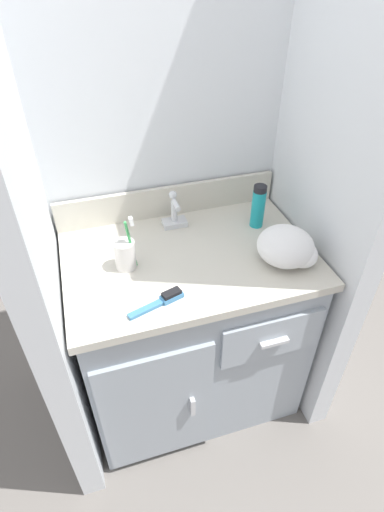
# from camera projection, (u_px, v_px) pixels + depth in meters

# --- Properties ---
(ground_plane) EXTENTS (6.00, 6.00, 0.00)m
(ground_plane) POSITION_uv_depth(u_px,v_px,m) (190.00, 387.00, 1.85)
(ground_plane) COLOR slate
(wall_back) EXTENTS (1.03, 0.08, 2.20)m
(wall_back) POSITION_uv_depth(u_px,v_px,m) (162.00, 129.00, 1.41)
(wall_back) COLOR silver
(wall_back) RESTS_ON ground_plane
(wall_left) EXTENTS (0.08, 0.65, 2.20)m
(wall_left) POSITION_uv_depth(u_px,v_px,m) (17.00, 195.00, 1.05)
(wall_left) COLOR silver
(wall_left) RESTS_ON ground_plane
(wall_right) EXTENTS (0.08, 0.65, 2.20)m
(wall_right) POSITION_uv_depth(u_px,v_px,m) (331.00, 150.00, 1.27)
(wall_right) COLOR silver
(wall_right) RESTS_ON ground_plane
(vanity) EXTENTS (0.85, 0.58, 0.78)m
(vanity) POSITION_uv_depth(u_px,v_px,m) (190.00, 329.00, 1.59)
(vanity) COLOR #9EA8B2
(vanity) RESTS_ON ground_plane
(backsplash) EXTENTS (0.85, 0.02, 0.12)m
(backsplash) POSITION_uv_depth(u_px,v_px,m) (169.00, 201.00, 1.53)
(backsplash) COLOR beige
(backsplash) RESTS_ON vanity
(sink_faucet) EXTENTS (0.09, 0.09, 0.14)m
(sink_faucet) POSITION_uv_depth(u_px,v_px,m) (174.00, 214.00, 1.47)
(sink_faucet) COLOR silver
(sink_faucet) RESTS_ON vanity
(toothbrush_cup) EXTENTS (0.07, 0.07, 0.19)m
(toothbrush_cup) POSITION_uv_depth(u_px,v_px,m) (125.00, 254.00, 1.28)
(toothbrush_cup) COLOR silver
(toothbrush_cup) RESTS_ON vanity
(shaving_cream_can) EXTENTS (0.05, 0.05, 0.17)m
(shaving_cream_can) POSITION_uv_depth(u_px,v_px,m) (258.00, 206.00, 1.45)
(shaving_cream_can) COLOR teal
(shaving_cream_can) RESTS_ON vanity
(hairbrush) EXTENTS (0.18, 0.08, 0.03)m
(hairbrush) POSITION_uv_depth(u_px,v_px,m) (163.00, 300.00, 1.18)
(hairbrush) COLOR teal
(hairbrush) RESTS_ON vanity
(hand_towel) EXTENTS (0.19, 0.19, 0.12)m
(hand_towel) POSITION_uv_depth(u_px,v_px,m) (289.00, 247.00, 1.30)
(hand_towel) COLOR white
(hand_towel) RESTS_ON vanity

